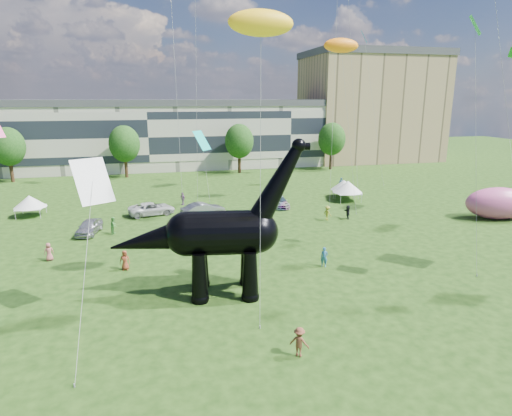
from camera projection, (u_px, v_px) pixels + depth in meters
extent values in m
plane|color=#16330C|center=(280.00, 315.00, 27.13)|extent=(220.00, 220.00, 0.00)
cube|color=beige|center=(149.00, 138.00, 82.23)|extent=(78.00, 11.00, 12.00)
cube|color=tan|center=(370.00, 109.00, 94.64)|extent=(28.00, 18.00, 22.00)
cylinder|color=#382314|center=(12.00, 172.00, 69.89)|extent=(0.56, 0.56, 3.20)
ellipsoid|color=#14380F|center=(8.00, 143.00, 68.71)|extent=(5.20, 5.20, 6.24)
cylinder|color=#382314|center=(126.00, 168.00, 73.95)|extent=(0.56, 0.56, 3.20)
ellipsoid|color=#14380F|center=(124.00, 141.00, 72.77)|extent=(5.20, 5.20, 6.24)
cylinder|color=#382314|center=(239.00, 164.00, 78.46)|extent=(0.56, 0.56, 3.20)
ellipsoid|color=#14380F|center=(239.00, 138.00, 77.28)|extent=(5.20, 5.20, 6.24)
cylinder|color=#382314|center=(331.00, 161.00, 82.52)|extent=(0.56, 0.56, 3.20)
ellipsoid|color=#14380F|center=(332.00, 136.00, 81.34)|extent=(5.20, 5.20, 6.24)
cone|color=black|center=(199.00, 278.00, 28.55)|extent=(1.34, 1.34, 3.41)
sphere|color=black|center=(200.00, 298.00, 28.93)|extent=(1.25, 1.25, 1.25)
cone|color=black|center=(201.00, 264.00, 30.96)|extent=(1.34, 1.34, 3.41)
sphere|color=black|center=(201.00, 283.00, 31.34)|extent=(1.25, 1.25, 1.25)
cone|color=black|center=(250.00, 276.00, 28.84)|extent=(1.34, 1.34, 3.41)
sphere|color=black|center=(250.00, 296.00, 29.21)|extent=(1.25, 1.25, 1.25)
cone|color=black|center=(248.00, 262.00, 31.25)|extent=(1.34, 1.34, 3.41)
sphere|color=black|center=(248.00, 281.00, 31.62)|extent=(1.25, 1.25, 1.25)
cylinder|color=black|center=(222.00, 233.00, 29.21)|extent=(5.17, 3.74, 3.07)
sphere|color=black|center=(187.00, 234.00, 29.01)|extent=(3.07, 3.07, 3.07)
sphere|color=black|center=(257.00, 232.00, 29.41)|extent=(2.95, 2.95, 2.95)
cone|color=black|center=(277.00, 185.00, 28.71)|extent=(4.48, 2.31, 6.01)
sphere|color=black|center=(299.00, 146.00, 28.18)|extent=(0.95, 0.95, 0.95)
cylinder|color=black|center=(304.00, 146.00, 28.22)|extent=(0.86, 0.61, 0.50)
cone|color=black|center=(152.00, 240.00, 28.91)|extent=(6.29, 3.24, 3.33)
imported|color=#B3B3B8|center=(89.00, 227.00, 43.17)|extent=(2.61, 4.62, 1.48)
imported|color=gray|center=(203.00, 210.00, 49.38)|extent=(5.38, 3.25, 1.67)
imported|color=silver|center=(152.00, 209.00, 50.23)|extent=(5.76, 3.55, 1.49)
imported|color=#595960|center=(279.00, 201.00, 54.10)|extent=(2.04, 4.66, 1.33)
cube|color=silver|center=(343.00, 190.00, 59.23)|extent=(3.42, 3.42, 0.11)
cone|color=silver|center=(344.00, 185.00, 59.05)|extent=(4.33, 4.33, 1.38)
cylinder|color=#999999|center=(335.00, 195.00, 58.18)|extent=(0.06, 0.06, 1.01)
cylinder|color=#999999|center=(354.00, 196.00, 58.05)|extent=(0.06, 0.06, 1.01)
cylinder|color=#999999|center=(333.00, 192.00, 60.67)|extent=(0.06, 0.06, 1.01)
cylinder|color=#999999|center=(351.00, 192.00, 60.53)|extent=(0.06, 0.06, 1.01)
cube|color=white|center=(347.00, 193.00, 57.11)|extent=(3.32, 3.32, 0.12)
cone|color=white|center=(348.00, 187.00, 56.90)|extent=(4.20, 4.20, 1.54)
cylinder|color=#999999|center=(341.00, 199.00, 55.66)|extent=(0.06, 0.06, 1.13)
cylinder|color=#999999|center=(361.00, 199.00, 56.08)|extent=(0.06, 0.06, 1.13)
cylinder|color=#999999|center=(333.00, 195.00, 58.41)|extent=(0.06, 0.06, 1.13)
cylinder|color=#999999|center=(353.00, 194.00, 58.83)|extent=(0.06, 0.06, 1.13)
cube|color=silver|center=(31.00, 208.00, 49.63)|extent=(2.89, 2.89, 0.11)
cone|color=silver|center=(30.00, 201.00, 49.44)|extent=(3.66, 3.66, 1.40)
cylinder|color=#999999|center=(15.00, 215.00, 48.26)|extent=(0.06, 0.06, 1.03)
cylinder|color=#999999|center=(40.00, 214.00, 48.77)|extent=(0.06, 0.06, 1.03)
cylinder|color=#999999|center=(22.00, 210.00, 50.74)|extent=(0.06, 0.06, 1.03)
cylinder|color=#999999|center=(46.00, 209.00, 51.25)|extent=(0.06, 0.06, 1.03)
ellipsoid|color=#DC5598|center=(498.00, 203.00, 48.34)|extent=(8.00, 5.50, 3.64)
imported|color=#428836|center=(114.00, 225.00, 43.14)|extent=(0.84, 0.98, 1.77)
imported|color=#9F9F2B|center=(327.00, 213.00, 48.05)|extent=(1.03, 1.23, 1.66)
imported|color=brown|center=(125.00, 260.00, 34.09)|extent=(0.84, 0.58, 1.63)
imported|color=brown|center=(299.00, 342.00, 22.63)|extent=(1.23, 1.13, 1.66)
imported|color=#A75553|center=(49.00, 252.00, 36.04)|extent=(0.90, 0.76, 1.57)
imported|color=#32577E|center=(341.00, 184.00, 64.10)|extent=(0.68, 0.45, 1.83)
imported|color=#70367A|center=(183.00, 199.00, 55.05)|extent=(0.86, 1.01, 1.62)
imported|color=black|center=(348.00, 212.00, 48.53)|extent=(0.64, 1.53, 1.61)
imported|color=#296697|center=(324.00, 257.00, 34.76)|extent=(0.71, 0.63, 1.64)
ellipsoid|color=orange|center=(341.00, 45.00, 49.48)|extent=(4.35, 4.31, 1.65)
plane|color=#0BAE9E|center=(202.00, 140.00, 48.04)|extent=(2.61, 2.78, 2.12)
ellipsoid|color=yellow|center=(261.00, 23.00, 25.13)|extent=(3.92, 4.19, 1.55)
plane|color=silver|center=(93.00, 181.00, 24.53)|extent=(3.04, 2.54, 2.48)
plane|color=green|center=(475.00, 25.00, 33.54)|extent=(1.62, 1.90, 1.46)
plane|color=#0C91BA|center=(364.00, 37.00, 66.44)|extent=(1.87, 2.37, 1.90)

